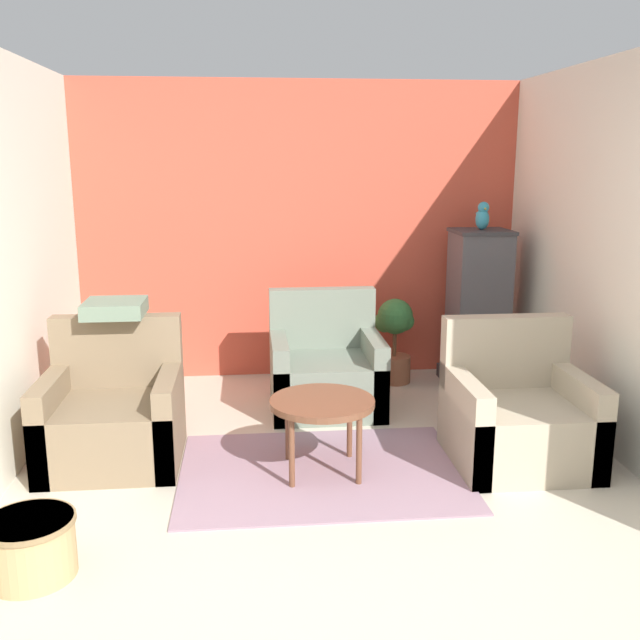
% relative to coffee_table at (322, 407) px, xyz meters
% --- Properties ---
extents(ground_plane, '(20.00, 20.00, 0.00)m').
position_rel_coffee_table_xyz_m(ground_plane, '(0.02, -1.42, -0.43)').
color(ground_plane, beige).
rests_on(ground_plane, ground).
extents(wall_back_accent, '(3.93, 0.06, 2.56)m').
position_rel_coffee_table_xyz_m(wall_back_accent, '(0.02, 2.14, 0.85)').
color(wall_back_accent, '#C64C38').
rests_on(wall_back_accent, ground_plane).
extents(wall_left, '(0.06, 3.53, 2.56)m').
position_rel_coffee_table_xyz_m(wall_left, '(-1.91, 0.34, 0.85)').
color(wall_left, silver).
rests_on(wall_left, ground_plane).
extents(wall_right, '(0.06, 3.53, 2.56)m').
position_rel_coffee_table_xyz_m(wall_right, '(1.96, 0.34, 0.85)').
color(wall_right, silver).
rests_on(wall_right, ground_plane).
extents(area_rug, '(1.76, 1.31, 0.01)m').
position_rel_coffee_table_xyz_m(area_rug, '(-0.00, 0.00, -0.42)').
color(area_rug, gray).
rests_on(area_rug, ground_plane).
extents(coffee_table, '(0.64, 0.64, 0.48)m').
position_rel_coffee_table_xyz_m(coffee_table, '(0.00, 0.00, 0.00)').
color(coffee_table, brown).
rests_on(coffee_table, ground_plane).
extents(armchair_left, '(0.85, 0.79, 0.90)m').
position_rel_coffee_table_xyz_m(armchair_left, '(-1.31, 0.33, -0.14)').
color(armchair_left, '#7A664C').
rests_on(armchair_left, ground_plane).
extents(armchair_right, '(0.85, 0.79, 0.90)m').
position_rel_coffee_table_xyz_m(armchair_right, '(1.26, 0.06, -0.14)').
color(armchair_right, tan).
rests_on(armchair_right, ground_plane).
extents(armchair_middle, '(0.85, 0.79, 0.90)m').
position_rel_coffee_table_xyz_m(armchair_middle, '(0.15, 1.18, -0.14)').
color(armchair_middle, slate).
rests_on(armchair_middle, ground_plane).
extents(birdcage, '(0.53, 0.53, 1.33)m').
position_rel_coffee_table_xyz_m(birdcage, '(1.50, 1.66, 0.22)').
color(birdcage, '#353539').
rests_on(birdcage, ground_plane).
extents(parrot, '(0.11, 0.20, 0.24)m').
position_rel_coffee_table_xyz_m(parrot, '(1.50, 1.66, 1.01)').
color(parrot, teal).
rests_on(parrot, birdcage).
extents(potted_plant, '(0.34, 0.31, 0.74)m').
position_rel_coffee_table_xyz_m(potted_plant, '(0.81, 1.77, -0.00)').
color(potted_plant, brown).
rests_on(potted_plant, ground_plane).
extents(wicker_basket, '(0.43, 0.43, 0.29)m').
position_rel_coffee_table_xyz_m(wicker_basket, '(-1.47, -0.98, -0.28)').
color(wicker_basket, tan).
rests_on(wicker_basket, ground_plane).
extents(throw_pillow, '(0.39, 0.39, 0.10)m').
position_rel_coffee_table_xyz_m(throw_pillow, '(-1.31, 0.61, 0.52)').
color(throw_pillow, slate).
rests_on(throw_pillow, armchair_left).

